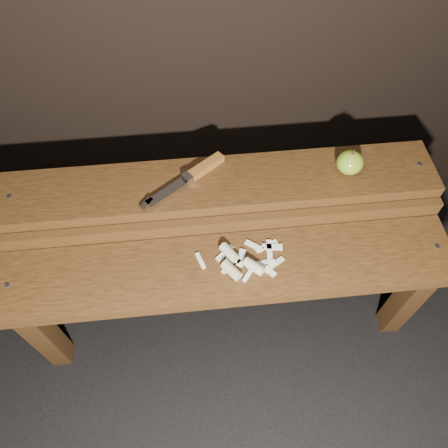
{
  "coord_description": "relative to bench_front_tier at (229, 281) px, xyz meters",
  "views": [
    {
      "loc": [
        -0.07,
        -0.58,
        1.42
      ],
      "look_at": [
        0.0,
        0.06,
        0.45
      ],
      "focal_mm": 35.0,
      "sensor_mm": 36.0,
      "label": 1
    }
  ],
  "objects": [
    {
      "name": "knife",
      "position": [
        -0.06,
        0.25,
        0.16
      ],
      "size": [
        0.24,
        0.17,
        0.02
      ],
      "color": "brown",
      "rests_on": "bench_rear_tier"
    },
    {
      "name": "bench_rear_tier",
      "position": [
        0.0,
        0.23,
        0.06
      ],
      "size": [
        1.2,
        0.21,
        0.5
      ],
      "color": "#311D0C",
      "rests_on": "ground"
    },
    {
      "name": "ground",
      "position": [
        0.0,
        0.06,
        -0.35
      ],
      "size": [
        60.0,
        60.0,
        0.0
      ],
      "primitive_type": "plane",
      "color": "black"
    },
    {
      "name": "apple",
      "position": [
        0.35,
        0.23,
        0.18
      ],
      "size": [
        0.07,
        0.07,
        0.08
      ],
      "color": "olive",
      "rests_on": "bench_rear_tier"
    },
    {
      "name": "apple_scraps",
      "position": [
        0.04,
        0.02,
        0.08
      ],
      "size": [
        0.23,
        0.12,
        0.03
      ],
      "color": "beige",
      "rests_on": "bench_front_tier"
    },
    {
      "name": "bench_front_tier",
      "position": [
        0.0,
        0.0,
        0.0
      ],
      "size": [
        1.2,
        0.2,
        0.42
      ],
      "color": "#311D0C",
      "rests_on": "ground"
    }
  ]
}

